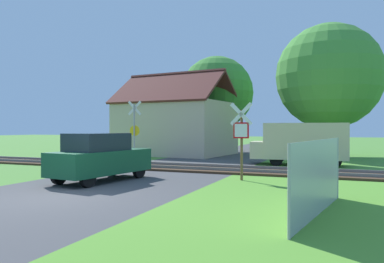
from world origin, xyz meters
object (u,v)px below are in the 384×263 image
object	(u,v)px
mail_truck	(301,142)
crossing_sign_far	(134,127)
tree_right	(329,76)
parked_car	(100,157)
fence_panel	(319,177)
stop_sign_near	(241,135)
house	(176,126)
tree_center	(217,93)

from	to	relation	value
mail_truck	crossing_sign_far	bearing A→B (deg)	91.84
tree_right	mail_truck	bearing A→B (deg)	-100.09
parked_car	fence_panel	bearing A→B (deg)	-10.21
mail_truck	fence_panel	size ratio (longest dim) A/B	1.11
crossing_sign_far	stop_sign_near	bearing A→B (deg)	-40.49
house	tree_right	world-z (taller)	tree_right
stop_sign_near	fence_panel	world-z (taller)	stop_sign_near
stop_sign_near	house	bearing A→B (deg)	-52.04
stop_sign_near	tree_right	size ratio (longest dim) A/B	0.32
crossing_sign_far	mail_truck	size ratio (longest dim) A/B	0.72
stop_sign_near	mail_truck	xyz separation A→B (m)	(1.53, 6.87, -0.46)
tree_center	fence_panel	bearing A→B (deg)	-66.08
mail_truck	stop_sign_near	bearing A→B (deg)	162.35
tree_right	tree_center	size ratio (longest dim) A/B	1.15
tree_center	parked_car	xyz separation A→B (m)	(1.25, -17.80, -3.98)
crossing_sign_far	fence_panel	size ratio (longest dim) A/B	0.80
tree_right	house	bearing A→B (deg)	-171.97
tree_right	fence_panel	xyz separation A→B (m)	(0.31, -18.22, -4.66)
stop_sign_near	house	world-z (taller)	house
tree_center	mail_truck	world-z (taller)	tree_center
parked_car	fence_panel	xyz separation A→B (m)	(7.81, -2.61, -0.04)
crossing_sign_far	fence_panel	xyz separation A→B (m)	(10.99, -10.48, -1.16)
parked_car	stop_sign_near	bearing A→B (deg)	32.48
house	parked_car	size ratio (longest dim) A/B	2.08
mail_truck	parked_car	distance (m)	11.03
house	fence_panel	size ratio (longest dim) A/B	1.92
crossing_sign_far	tree_right	distance (m)	13.65
crossing_sign_far	tree_right	xyz separation A→B (m)	(10.69, 7.74, 3.49)
house	fence_panel	xyz separation A→B (m)	(11.08, -16.70, -1.26)
crossing_sign_far	mail_truck	xyz separation A→B (m)	(9.52, 1.15, -0.77)
tree_right	tree_center	world-z (taller)	tree_right
parked_car	crossing_sign_far	bearing A→B (deg)	120.31
tree_center	mail_truck	xyz separation A→B (m)	(7.58, -8.78, -3.64)
crossing_sign_far	tree_center	size ratio (longest dim) A/B	0.46
fence_panel	stop_sign_near	bearing A→B (deg)	41.89
tree_right	fence_panel	world-z (taller)	tree_right
house	fence_panel	bearing A→B (deg)	-50.41
tree_center	house	bearing A→B (deg)	-118.62
parked_car	fence_panel	distance (m)	8.23
tree_center	parked_car	distance (m)	18.29
crossing_sign_far	tree_center	xyz separation A→B (m)	(1.94, 9.93, 2.86)
fence_panel	tree_center	bearing A→B (deg)	33.53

